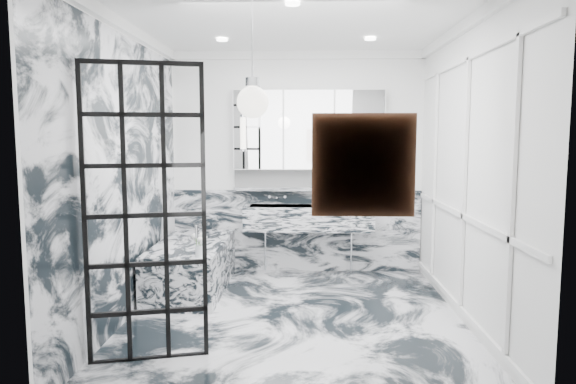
{
  "coord_description": "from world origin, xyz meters",
  "views": [
    {
      "loc": [
        0.1,
        -4.77,
        1.74
      ],
      "look_at": [
        -0.07,
        0.5,
        1.17
      ],
      "focal_mm": 32.0,
      "sensor_mm": 36.0,
      "label": 1
    }
  ],
  "objects_px": {
    "mirror_cabinet": "(309,130)",
    "bathtub": "(192,266)",
    "trough_sink": "(308,218)",
    "crittall_door": "(145,215)"
  },
  "relations": [
    {
      "from": "mirror_cabinet",
      "to": "bathtub",
      "type": "distance_m",
      "value": 2.2
    },
    {
      "from": "trough_sink",
      "to": "mirror_cabinet",
      "type": "bearing_deg",
      "value": 90.0
    },
    {
      "from": "bathtub",
      "to": "trough_sink",
      "type": "bearing_deg",
      "value": 26.48
    },
    {
      "from": "crittall_door",
      "to": "trough_sink",
      "type": "height_order",
      "value": "crittall_door"
    },
    {
      "from": "mirror_cabinet",
      "to": "bathtub",
      "type": "height_order",
      "value": "mirror_cabinet"
    },
    {
      "from": "crittall_door",
      "to": "bathtub",
      "type": "height_order",
      "value": "crittall_door"
    },
    {
      "from": "crittall_door",
      "to": "trough_sink",
      "type": "relative_size",
      "value": 1.43
    },
    {
      "from": "bathtub",
      "to": "mirror_cabinet",
      "type": "bearing_deg",
      "value": 32.06
    },
    {
      "from": "trough_sink",
      "to": "bathtub",
      "type": "distance_m",
      "value": 1.55
    },
    {
      "from": "crittall_door",
      "to": "bathtub",
      "type": "bearing_deg",
      "value": 78.49
    }
  ]
}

